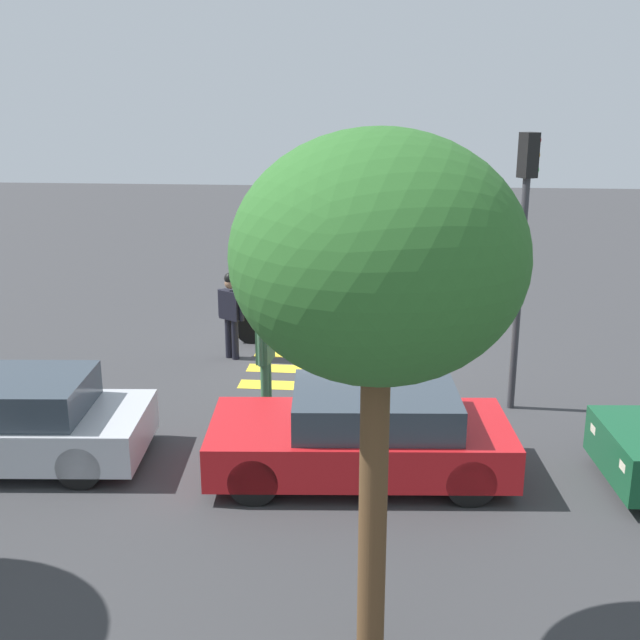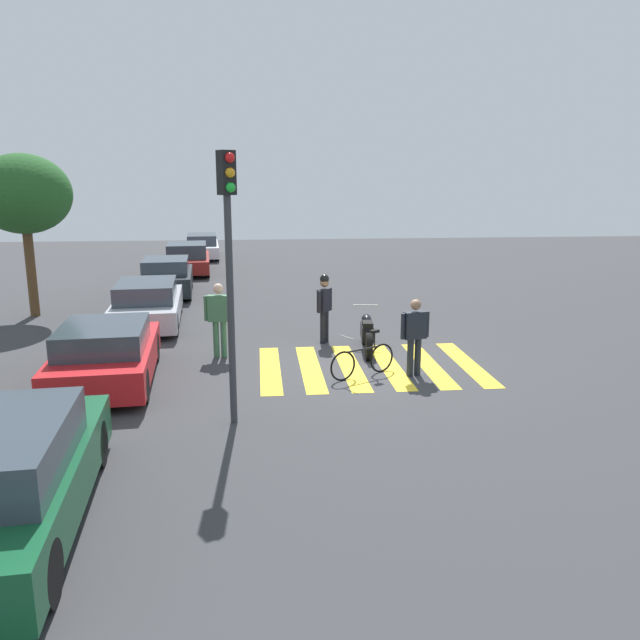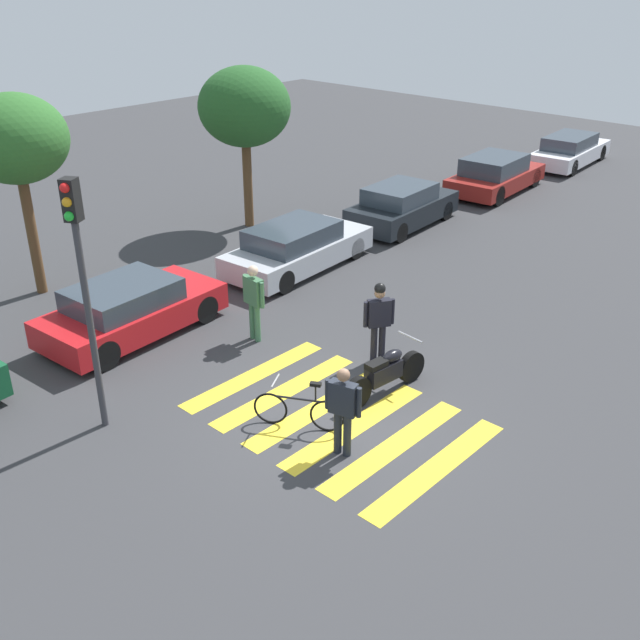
{
  "view_description": "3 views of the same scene",
  "coord_description": "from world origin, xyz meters",
  "px_view_note": "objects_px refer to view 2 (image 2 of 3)",
  "views": [
    {
      "loc": [
        -0.92,
        15.68,
        5.18
      ],
      "look_at": [
        0.43,
        0.63,
        0.8
      ],
      "focal_mm": 44.07,
      "sensor_mm": 36.0,
      "label": 1
    },
    {
      "loc": [
        -13.52,
        2.46,
        4.18
      ],
      "look_at": [
        -0.0,
        1.13,
        1.1
      ],
      "focal_mm": 35.51,
      "sensor_mm": 36.0,
      "label": 2
    },
    {
      "loc": [
        -8.67,
        -7.65,
        7.69
      ],
      "look_at": [
        0.87,
        1.23,
        1.29
      ],
      "focal_mm": 41.6,
      "sensor_mm": 36.0,
      "label": 3
    }
  ],
  "objects_px": {
    "traffic_light_pole": "(229,247)",
    "car_silver_sedan": "(148,304)",
    "police_motorcycle": "(367,333)",
    "car_red_convertible": "(106,354)",
    "officer_on_foot": "(415,333)",
    "car_green_compact": "(2,479)",
    "car_maroon_wagon": "(187,259)",
    "car_white_van": "(202,246)",
    "officer_by_motorcycle": "(324,303)",
    "car_black_suv": "(167,277)",
    "pedestrian_bystander": "(219,315)",
    "leaning_bicycle": "(363,360)"
  },
  "relations": [
    {
      "from": "officer_on_foot",
      "to": "pedestrian_bystander",
      "type": "xyz_separation_m",
      "value": [
        1.85,
        4.22,
        0.07
      ]
    },
    {
      "from": "leaning_bicycle",
      "to": "car_red_convertible",
      "type": "height_order",
      "value": "car_red_convertible"
    },
    {
      "from": "leaning_bicycle",
      "to": "officer_by_motorcycle",
      "type": "height_order",
      "value": "officer_by_motorcycle"
    },
    {
      "from": "officer_on_foot",
      "to": "car_black_suv",
      "type": "xyz_separation_m",
      "value": [
        10.3,
        6.59,
        -0.31
      ]
    },
    {
      "from": "officer_on_foot",
      "to": "car_black_suv",
      "type": "bearing_deg",
      "value": 32.6
    },
    {
      "from": "police_motorcycle",
      "to": "car_red_convertible",
      "type": "bearing_deg",
      "value": 108.06
    },
    {
      "from": "police_motorcycle",
      "to": "leaning_bicycle",
      "type": "relative_size",
      "value": 1.43
    },
    {
      "from": "police_motorcycle",
      "to": "car_maroon_wagon",
      "type": "height_order",
      "value": "car_maroon_wagon"
    },
    {
      "from": "pedestrian_bystander",
      "to": "car_black_suv",
      "type": "relative_size",
      "value": 0.43
    },
    {
      "from": "car_red_convertible",
      "to": "traffic_light_pole",
      "type": "relative_size",
      "value": 0.93
    },
    {
      "from": "officer_on_foot",
      "to": "car_green_compact",
      "type": "distance_m",
      "value": 8.43
    },
    {
      "from": "police_motorcycle",
      "to": "car_silver_sedan",
      "type": "distance_m",
      "value": 6.76
    },
    {
      "from": "leaning_bicycle",
      "to": "traffic_light_pole",
      "type": "relative_size",
      "value": 0.33
    },
    {
      "from": "police_motorcycle",
      "to": "leaning_bicycle",
      "type": "bearing_deg",
      "value": 168.0
    },
    {
      "from": "car_silver_sedan",
      "to": "car_maroon_wagon",
      "type": "xyz_separation_m",
      "value": [
        10.08,
        -0.08,
        0.03
      ]
    },
    {
      "from": "car_silver_sedan",
      "to": "police_motorcycle",
      "type": "bearing_deg",
      "value": -120.88
    },
    {
      "from": "car_green_compact",
      "to": "car_black_suv",
      "type": "xyz_separation_m",
      "value": [
        15.83,
        0.23,
        -0.04
      ]
    },
    {
      "from": "leaning_bicycle",
      "to": "car_red_convertible",
      "type": "xyz_separation_m",
      "value": [
        0.07,
        5.34,
        0.26
      ]
    },
    {
      "from": "car_green_compact",
      "to": "car_red_convertible",
      "type": "relative_size",
      "value": 1.12
    },
    {
      "from": "car_green_compact",
      "to": "police_motorcycle",
      "type": "bearing_deg",
      "value": -37.01
    },
    {
      "from": "police_motorcycle",
      "to": "officer_by_motorcycle",
      "type": "distance_m",
      "value": 1.45
    },
    {
      "from": "officer_by_motorcycle",
      "to": "car_maroon_wagon",
      "type": "relative_size",
      "value": 0.4
    },
    {
      "from": "car_silver_sedan",
      "to": "car_white_van",
      "type": "relative_size",
      "value": 0.98
    },
    {
      "from": "pedestrian_bystander",
      "to": "car_black_suv",
      "type": "distance_m",
      "value": 8.79
    },
    {
      "from": "police_motorcycle",
      "to": "car_white_van",
      "type": "relative_size",
      "value": 0.45
    },
    {
      "from": "officer_by_motorcycle",
      "to": "police_motorcycle",
      "type": "bearing_deg",
      "value": -135.24
    },
    {
      "from": "car_maroon_wagon",
      "to": "car_white_van",
      "type": "distance_m",
      "value": 5.49
    },
    {
      "from": "traffic_light_pole",
      "to": "car_silver_sedan",
      "type": "bearing_deg",
      "value": 19.32
    },
    {
      "from": "car_red_convertible",
      "to": "car_silver_sedan",
      "type": "xyz_separation_m",
      "value": [
        5.34,
        0.04,
        -0.0
      ]
    },
    {
      "from": "car_silver_sedan",
      "to": "traffic_light_pole",
      "type": "bearing_deg",
      "value": -160.68
    },
    {
      "from": "pedestrian_bystander",
      "to": "traffic_light_pole",
      "type": "xyz_separation_m",
      "value": [
        -4.16,
        -0.47,
        2.04
      ]
    },
    {
      "from": "car_red_convertible",
      "to": "pedestrian_bystander",
      "type": "bearing_deg",
      "value": -52.26
    },
    {
      "from": "leaning_bicycle",
      "to": "car_green_compact",
      "type": "distance_m",
      "value": 7.68
    },
    {
      "from": "leaning_bicycle",
      "to": "police_motorcycle",
      "type": "bearing_deg",
      "value": -12.0
    },
    {
      "from": "car_black_suv",
      "to": "traffic_light_pole",
      "type": "xyz_separation_m",
      "value": [
        -12.61,
        -2.84,
        2.42
      ]
    },
    {
      "from": "car_maroon_wagon",
      "to": "traffic_light_pole",
      "type": "height_order",
      "value": "traffic_light_pole"
    },
    {
      "from": "police_motorcycle",
      "to": "car_red_convertible",
      "type": "xyz_separation_m",
      "value": [
        -1.88,
        5.76,
        0.16
      ]
    },
    {
      "from": "car_black_suv",
      "to": "car_maroon_wagon",
      "type": "height_order",
      "value": "car_maroon_wagon"
    },
    {
      "from": "police_motorcycle",
      "to": "car_green_compact",
      "type": "height_order",
      "value": "car_green_compact"
    },
    {
      "from": "car_silver_sedan",
      "to": "car_white_van",
      "type": "xyz_separation_m",
      "value": [
        15.57,
        -0.27,
        -0.01
      ]
    },
    {
      "from": "police_motorcycle",
      "to": "officer_by_motorcycle",
      "type": "xyz_separation_m",
      "value": [
        0.95,
        0.94,
        0.57
      ]
    },
    {
      "from": "pedestrian_bystander",
      "to": "officer_by_motorcycle",
      "type": "bearing_deg",
      "value": -66.94
    },
    {
      "from": "car_silver_sedan",
      "to": "traffic_light_pole",
      "type": "height_order",
      "value": "traffic_light_pole"
    },
    {
      "from": "car_red_convertible",
      "to": "car_white_van",
      "type": "xyz_separation_m",
      "value": [
        20.92,
        -0.23,
        -0.02
      ]
    },
    {
      "from": "police_motorcycle",
      "to": "officer_on_foot",
      "type": "relative_size",
      "value": 1.28
    },
    {
      "from": "car_green_compact",
      "to": "car_red_convertible",
      "type": "height_order",
      "value": "car_green_compact"
    },
    {
      "from": "traffic_light_pole",
      "to": "car_black_suv",
      "type": "bearing_deg",
      "value": 12.7
    },
    {
      "from": "leaning_bicycle",
      "to": "traffic_light_pole",
      "type": "xyz_separation_m",
      "value": [
        -2.37,
        2.65,
        2.7
      ]
    },
    {
      "from": "officer_on_foot",
      "to": "pedestrian_bystander",
      "type": "distance_m",
      "value": 4.61
    },
    {
      "from": "car_white_van",
      "to": "car_red_convertible",
      "type": "bearing_deg",
      "value": 179.36
    }
  ]
}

